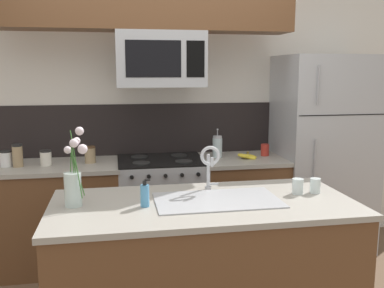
{
  "coord_description": "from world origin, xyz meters",
  "views": [
    {
      "loc": [
        -0.4,
        -2.8,
        1.69
      ],
      "look_at": [
        0.16,
        0.27,
        1.16
      ],
      "focal_mm": 40.0,
      "sensor_mm": 36.0,
      "label": 1
    }
  ],
  "objects_px": {
    "drinking_glass": "(298,186)",
    "storage_jar_short": "(46,158)",
    "refrigerator": "(322,153)",
    "storage_jar_medium": "(18,155)",
    "storage_jar_tall": "(6,159)",
    "sink_faucet": "(210,162)",
    "flower_vase": "(74,182)",
    "banana_bunch": "(248,156)",
    "coffee_tin": "(265,150)",
    "stove_range": "(162,209)",
    "dish_soap_bottle": "(145,195)",
    "storage_jar_squat": "(90,155)",
    "microwave": "(160,60)",
    "spare_glass": "(315,186)",
    "french_press": "(217,147)"
  },
  "relations": [
    {
      "from": "french_press",
      "to": "spare_glass",
      "type": "height_order",
      "value": "french_press"
    },
    {
      "from": "drinking_glass",
      "to": "storage_jar_short",
      "type": "bearing_deg",
      "value": 145.62
    },
    {
      "from": "storage_jar_tall",
      "to": "banana_bunch",
      "type": "bearing_deg",
      "value": -1.56
    },
    {
      "from": "microwave",
      "to": "french_press",
      "type": "distance_m",
      "value": 0.95
    },
    {
      "from": "refrigerator",
      "to": "flower_vase",
      "type": "distance_m",
      "value": 2.51
    },
    {
      "from": "drinking_glass",
      "to": "flower_vase",
      "type": "relative_size",
      "value": 0.21
    },
    {
      "from": "coffee_tin",
      "to": "flower_vase",
      "type": "xyz_separation_m",
      "value": [
        -1.63,
        -1.25,
        0.09
      ]
    },
    {
      "from": "storage_jar_short",
      "to": "flower_vase",
      "type": "height_order",
      "value": "flower_vase"
    },
    {
      "from": "storage_jar_tall",
      "to": "drinking_glass",
      "type": "relative_size",
      "value": 1.34
    },
    {
      "from": "storage_jar_short",
      "to": "dish_soap_bottle",
      "type": "bearing_deg",
      "value": -59.8
    },
    {
      "from": "coffee_tin",
      "to": "sink_faucet",
      "type": "height_order",
      "value": "sink_faucet"
    },
    {
      "from": "storage_jar_short",
      "to": "french_press",
      "type": "bearing_deg",
      "value": 2.89
    },
    {
      "from": "storage_jar_tall",
      "to": "dish_soap_bottle",
      "type": "distance_m",
      "value": 1.66
    },
    {
      "from": "refrigerator",
      "to": "banana_bunch",
      "type": "bearing_deg",
      "value": -173.89
    },
    {
      "from": "banana_bunch",
      "to": "refrigerator",
      "type": "bearing_deg",
      "value": 6.11
    },
    {
      "from": "stove_range",
      "to": "storage_jar_short",
      "type": "bearing_deg",
      "value": -179.07
    },
    {
      "from": "refrigerator",
      "to": "stove_range",
      "type": "bearing_deg",
      "value": -179.26
    },
    {
      "from": "stove_range",
      "to": "flower_vase",
      "type": "relative_size",
      "value": 1.94
    },
    {
      "from": "stove_range",
      "to": "storage_jar_squat",
      "type": "relative_size",
      "value": 6.43
    },
    {
      "from": "microwave",
      "to": "banana_bunch",
      "type": "bearing_deg",
      "value": -2.97
    },
    {
      "from": "banana_bunch",
      "to": "dish_soap_bottle",
      "type": "height_order",
      "value": "dish_soap_bottle"
    },
    {
      "from": "storage_jar_squat",
      "to": "microwave",
      "type": "bearing_deg",
      "value": -4.1
    },
    {
      "from": "refrigerator",
      "to": "storage_jar_tall",
      "type": "xyz_separation_m",
      "value": [
        -2.84,
        -0.02,
        0.06
      ]
    },
    {
      "from": "storage_jar_short",
      "to": "spare_glass",
      "type": "distance_m",
      "value": 2.2
    },
    {
      "from": "banana_bunch",
      "to": "sink_faucet",
      "type": "distance_m",
      "value": 1.14
    },
    {
      "from": "microwave",
      "to": "storage_jar_medium",
      "type": "bearing_deg",
      "value": -179.47
    },
    {
      "from": "refrigerator",
      "to": "storage_jar_short",
      "type": "distance_m",
      "value": 2.52
    },
    {
      "from": "storage_jar_short",
      "to": "sink_faucet",
      "type": "height_order",
      "value": "sink_faucet"
    },
    {
      "from": "banana_bunch",
      "to": "french_press",
      "type": "distance_m",
      "value": 0.29
    },
    {
      "from": "spare_glass",
      "to": "stove_range",
      "type": "bearing_deg",
      "value": 126.12
    },
    {
      "from": "spare_glass",
      "to": "flower_vase",
      "type": "distance_m",
      "value": 1.52
    },
    {
      "from": "refrigerator",
      "to": "storage_jar_medium",
      "type": "height_order",
      "value": "refrigerator"
    },
    {
      "from": "refrigerator",
      "to": "sink_faucet",
      "type": "xyz_separation_m",
      "value": [
        -1.33,
        -1.05,
        0.19
      ]
    },
    {
      "from": "storage_jar_short",
      "to": "sink_faucet",
      "type": "distance_m",
      "value": 1.57
    },
    {
      "from": "storage_jar_squat",
      "to": "spare_glass",
      "type": "relative_size",
      "value": 1.49
    },
    {
      "from": "refrigerator",
      "to": "storage_jar_medium",
      "type": "distance_m",
      "value": 2.74
    },
    {
      "from": "spare_glass",
      "to": "banana_bunch",
      "type": "bearing_deg",
      "value": 94.66
    },
    {
      "from": "stove_range",
      "to": "storage_jar_medium",
      "type": "relative_size",
      "value": 4.86
    },
    {
      "from": "storage_jar_squat",
      "to": "french_press",
      "type": "relative_size",
      "value": 0.54
    },
    {
      "from": "refrigerator",
      "to": "drinking_glass",
      "type": "height_order",
      "value": "refrigerator"
    },
    {
      "from": "storage_jar_tall",
      "to": "sink_faucet",
      "type": "relative_size",
      "value": 0.44
    },
    {
      "from": "storage_jar_tall",
      "to": "spare_glass",
      "type": "height_order",
      "value": "storage_jar_tall"
    },
    {
      "from": "storage_jar_tall",
      "to": "coffee_tin",
      "type": "bearing_deg",
      "value": 1.38
    },
    {
      "from": "storage_jar_medium",
      "to": "banana_bunch",
      "type": "xyz_separation_m",
      "value": [
        1.98,
        -0.03,
        -0.07
      ]
    },
    {
      "from": "storage_jar_medium",
      "to": "storage_jar_squat",
      "type": "relative_size",
      "value": 1.32
    },
    {
      "from": "stove_range",
      "to": "drinking_glass",
      "type": "xyz_separation_m",
      "value": [
        0.75,
        -1.2,
        0.5
      ]
    },
    {
      "from": "storage_jar_tall",
      "to": "sink_faucet",
      "type": "bearing_deg",
      "value": -34.35
    },
    {
      "from": "spare_glass",
      "to": "flower_vase",
      "type": "height_order",
      "value": "flower_vase"
    },
    {
      "from": "french_press",
      "to": "storage_jar_medium",
      "type": "bearing_deg",
      "value": -176.94
    },
    {
      "from": "microwave",
      "to": "french_press",
      "type": "height_order",
      "value": "microwave"
    }
  ]
}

